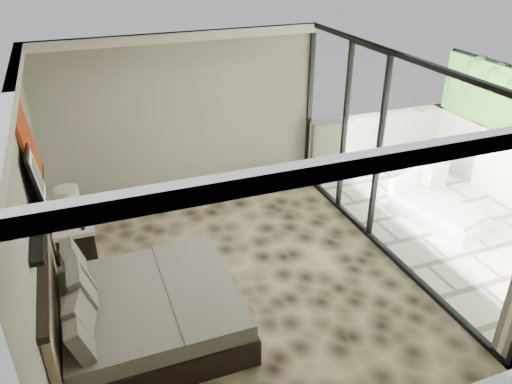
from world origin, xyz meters
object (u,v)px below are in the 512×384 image
object	(u,v)px
bed	(142,311)
nightstand	(76,241)
ottoman	(427,172)
lounger	(435,210)
table_lamp	(68,202)

from	to	relation	value
bed	nightstand	size ratio (longest dim) A/B	3.74
bed	ottoman	world-z (taller)	bed
nightstand	ottoman	distance (m)	6.06
ottoman	lounger	xyz separation A→B (m)	(-0.66, -1.07, -0.08)
bed	nightstand	world-z (taller)	bed
bed	lounger	world-z (taller)	bed
nightstand	table_lamp	distance (m)	0.62
table_lamp	bed	bearing A→B (deg)	-71.68
bed	table_lamp	bearing A→B (deg)	108.32
table_lamp	nightstand	bearing A→B (deg)	89.27
table_lamp	ottoman	xyz separation A→B (m)	(6.06, 0.11, -0.64)
bed	lounger	size ratio (longest dim) A/B	1.28
ottoman	lounger	size ratio (longest dim) A/B	0.32
bed	nightstand	distance (m)	1.97
nightstand	lounger	xyz separation A→B (m)	(5.40, -0.98, -0.09)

